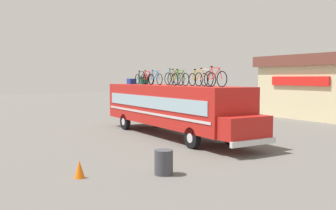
{
  "coord_description": "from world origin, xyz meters",
  "views": [
    {
      "loc": [
        17.97,
        -10.93,
        3.29
      ],
      "look_at": [
        -0.19,
        0.0,
        1.72
      ],
      "focal_mm": 40.05,
      "sensor_mm": 36.0,
      "label": 1
    }
  ],
  "objects": [
    {
      "name": "ground_plane",
      "position": [
        0.0,
        0.0,
        0.0
      ],
      "size": [
        120.0,
        120.0,
        0.0
      ],
      "primitive_type": "plane",
      "color": "#605E59"
    },
    {
      "name": "rooftop_bicycle_9",
      "position": [
        4.4,
        -0.25,
        3.25
      ],
      "size": [
        1.7,
        0.44,
        0.97
      ],
      "color": "black",
      "rests_on": "bus"
    },
    {
      "name": "traffic_cone",
      "position": [
        6.17,
        -7.21,
        0.29
      ],
      "size": [
        0.35,
        0.35,
        0.58
      ],
      "primitive_type": "cone",
      "color": "orange",
      "rests_on": "ground"
    },
    {
      "name": "rooftop_bicycle_8",
      "position": [
        3.53,
        -0.19,
        3.23
      ],
      "size": [
        1.71,
        0.44,
        0.91
      ],
      "color": "black",
      "rests_on": "bus"
    },
    {
      "name": "rooftop_bicycle_2",
      "position": [
        -2.09,
        -0.32,
        3.21
      ],
      "size": [
        1.67,
        0.44,
        0.87
      ],
      "color": "black",
      "rests_on": "bus"
    },
    {
      "name": "rooftop_bicycle_6",
      "position": [
        1.69,
        -0.41,
        3.22
      ],
      "size": [
        1.67,
        0.44,
        0.89
      ],
      "color": "black",
      "rests_on": "bus"
    },
    {
      "name": "rooftop_bicycle_3",
      "position": [
        -1.09,
        -0.35,
        3.22
      ],
      "size": [
        1.71,
        0.44,
        0.88
      ],
      "color": "black",
      "rests_on": "bus"
    },
    {
      "name": "bus",
      "position": [
        0.2,
        -0.0,
        1.72
      ],
      "size": [
        12.46,
        2.63,
        2.85
      ],
      "color": "red",
      "rests_on": "ground"
    },
    {
      "name": "rooftop_bicycle_4",
      "position": [
        -0.25,
        0.32,
        3.24
      ],
      "size": [
        1.73,
        0.44,
        0.96
      ],
      "color": "black",
      "rests_on": "bus"
    },
    {
      "name": "trash_bin",
      "position": [
        7.2,
        -4.62,
        0.42
      ],
      "size": [
        0.63,
        0.63,
        0.84
      ],
      "primitive_type": "cylinder",
      "color": "#3F3F47",
      "rests_on": "ground"
    },
    {
      "name": "luggage_bag_2",
      "position": [
        -3.73,
        0.25,
        3.09
      ],
      "size": [
        0.57,
        0.44,
        0.48
      ],
      "primitive_type": "cube",
      "color": "#1E7F66",
      "rests_on": "bus"
    },
    {
      "name": "rooftop_bicycle_7",
      "position": [
        2.56,
        0.12,
        3.21
      ],
      "size": [
        1.7,
        0.44,
        0.88
      ],
      "color": "black",
      "rests_on": "bus"
    },
    {
      "name": "roadside_building",
      "position": [
        -1.49,
        16.7,
        2.58
      ],
      "size": [
        9.59,
        8.87,
        5.05
      ],
      "color": "beige",
      "rests_on": "ground"
    },
    {
      "name": "rooftop_bicycle_1",
      "position": [
        -3.06,
        -0.23,
        3.22
      ],
      "size": [
        1.74,
        0.44,
        0.88
      ],
      "color": "black",
      "rests_on": "bus"
    },
    {
      "name": "rooftop_bicycle_5",
      "position": [
        0.67,
        -0.03,
        3.23
      ],
      "size": [
        1.69,
        0.44,
        0.91
      ],
      "color": "black",
      "rests_on": "bus"
    },
    {
      "name": "luggage_bag_1",
      "position": [
        -4.62,
        -0.17,
        3.03
      ],
      "size": [
        0.57,
        0.45,
        0.35
      ],
      "primitive_type": "cube",
      "color": "#193899",
      "rests_on": "bus"
    }
  ]
}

